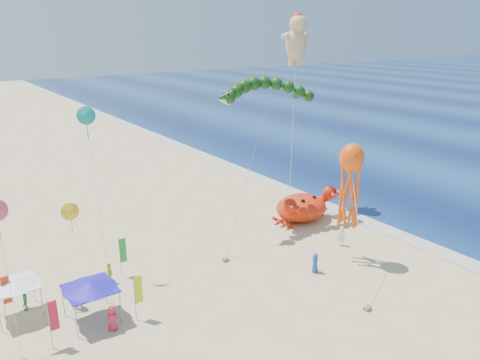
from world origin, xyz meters
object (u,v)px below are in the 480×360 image
crab_inflatable (302,207)px  canopy_blue (89,286)px  cherub_kite (297,39)px  octopus_kite (350,179)px  canopy_white (14,282)px  dragon_kite (267,94)px

crab_inflatable → canopy_blue: crab_inflatable is taller
crab_inflatable → cherub_kite: size_ratio=0.37×
octopus_kite → canopy_white: bearing=164.1°
canopy_white → octopus_kite: bearing=-15.9°
octopus_kite → dragon_kite: bearing=92.7°
cherub_kite → octopus_kite: bearing=-112.9°
dragon_kite → canopy_white: (-22.85, -3.30, -9.78)m
cherub_kite → canopy_blue: size_ratio=5.84×
octopus_kite → canopy_blue: size_ratio=2.90×
dragon_kite → cherub_kite: (5.85, 2.79, 4.65)m
canopy_blue → canopy_white: bearing=139.9°
crab_inflatable → cherub_kite: (2.80, 4.77, 15.50)m
cherub_kite → canopy_blue: bearing=-159.6°
crab_inflatable → dragon_kite: 11.45m
dragon_kite → canopy_blue: 22.40m
dragon_kite → canopy_white: dragon_kite is taller
dragon_kite → canopy_blue: dragon_kite is taller
crab_inflatable → dragon_kite: bearing=146.9°
cherub_kite → octopus_kite: size_ratio=2.01×
octopus_kite → canopy_white: (-23.32, 6.63, -4.30)m
crab_inflatable → canopy_blue: 22.60m
canopy_blue → dragon_kite: bearing=18.7°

